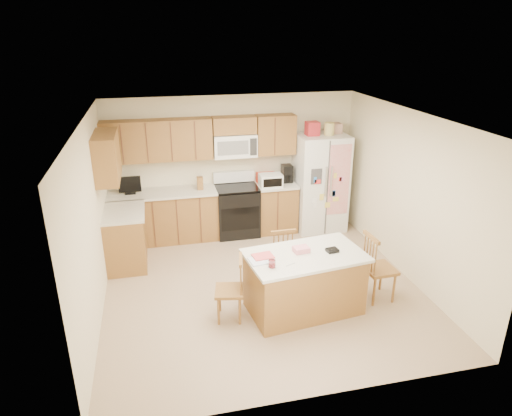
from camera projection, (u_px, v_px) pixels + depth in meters
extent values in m
plane|color=tan|center=(261.00, 286.00, 6.79)|extent=(4.50, 4.50, 0.00)
cube|color=beige|center=(233.00, 164.00, 8.36)|extent=(4.50, 0.10, 2.50)
cube|color=beige|center=(318.00, 294.00, 4.29)|extent=(4.50, 0.10, 2.50)
cube|color=beige|center=(92.00, 223.00, 5.86)|extent=(0.10, 4.50, 2.50)
cube|color=beige|center=(408.00, 196.00, 6.79)|extent=(0.10, 4.50, 2.50)
cube|color=white|center=(262.00, 118.00, 5.86)|extent=(4.50, 4.50, 0.04)
cube|color=#986537|center=(164.00, 217.00, 8.12)|extent=(1.87, 0.60, 0.88)
cube|color=#986537|center=(275.00, 208.00, 8.55)|extent=(0.72, 0.60, 0.88)
cube|color=#986537|center=(126.00, 239.00, 7.28)|extent=(0.60, 0.95, 0.88)
cube|color=beige|center=(162.00, 193.00, 7.94)|extent=(1.87, 0.64, 0.04)
cube|color=beige|center=(276.00, 185.00, 8.37)|extent=(0.72, 0.64, 0.04)
cube|color=beige|center=(123.00, 212.00, 7.12)|extent=(0.64, 0.95, 0.04)
cube|color=#986537|center=(157.00, 140.00, 7.74)|extent=(1.85, 0.33, 0.70)
cube|color=#986537|center=(275.00, 134.00, 8.17)|extent=(0.70, 0.33, 0.70)
cube|color=#986537|center=(234.00, 125.00, 7.94)|extent=(0.76, 0.33, 0.29)
cube|color=#986537|center=(107.00, 157.00, 6.75)|extent=(0.33, 0.95, 0.70)
cube|color=#562E1C|center=(122.00, 145.00, 7.46)|extent=(0.02, 0.01, 0.66)
cube|color=#562E1C|center=(130.00, 227.00, 7.72)|extent=(0.02, 0.01, 0.84)
cube|color=#562E1C|center=(147.00, 143.00, 7.55)|extent=(0.02, 0.01, 0.66)
cube|color=#562E1C|center=(154.00, 225.00, 7.80)|extent=(0.02, 0.01, 0.84)
cube|color=#562E1C|center=(171.00, 142.00, 7.63)|extent=(0.02, 0.01, 0.66)
cube|color=#562E1C|center=(178.00, 223.00, 7.89)|extent=(0.02, 0.01, 0.84)
cube|color=#562E1C|center=(195.00, 141.00, 7.71)|extent=(0.01, 0.01, 0.66)
cube|color=#562E1C|center=(201.00, 221.00, 7.97)|extent=(0.01, 0.01, 0.84)
cube|color=#562E1C|center=(275.00, 137.00, 8.00)|extent=(0.01, 0.01, 0.66)
cube|color=#562E1C|center=(278.00, 214.00, 8.26)|extent=(0.01, 0.01, 0.84)
cube|color=white|center=(235.00, 145.00, 8.04)|extent=(0.76, 0.38, 0.40)
cube|color=slate|center=(233.00, 148.00, 7.86)|extent=(0.54, 0.01, 0.24)
cube|color=#262626|center=(253.00, 147.00, 7.93)|extent=(0.12, 0.01, 0.30)
cube|color=#986537|center=(200.00, 183.00, 8.04)|extent=(0.10, 0.14, 0.22)
cube|color=black|center=(131.00, 193.00, 7.84)|extent=(0.18, 0.12, 0.02)
cube|color=black|center=(130.00, 184.00, 7.79)|extent=(0.38, 0.03, 0.28)
cube|color=red|center=(266.00, 178.00, 8.37)|extent=(0.35, 0.22, 0.18)
cube|color=white|center=(271.00, 180.00, 8.16)|extent=(0.40, 0.28, 0.23)
cube|color=black|center=(273.00, 183.00, 8.03)|extent=(0.34, 0.01, 0.15)
cube|color=black|center=(287.00, 173.00, 8.40)|extent=(0.18, 0.22, 0.32)
cylinder|color=black|center=(288.00, 178.00, 8.36)|extent=(0.12, 0.12, 0.12)
cube|color=black|center=(237.00, 211.00, 8.37)|extent=(0.76, 0.64, 0.88)
cube|color=black|center=(240.00, 219.00, 8.09)|extent=(0.68, 0.01, 0.42)
cube|color=black|center=(237.00, 187.00, 8.20)|extent=(0.76, 0.64, 0.03)
cube|color=white|center=(234.00, 176.00, 8.39)|extent=(0.76, 0.10, 0.20)
cube|color=white|center=(320.00, 182.00, 8.48)|extent=(0.90, 0.75, 1.80)
cube|color=#4C4C4C|center=(327.00, 189.00, 8.13)|extent=(0.02, 0.01, 1.75)
cube|color=silver|center=(326.00, 182.00, 8.05)|extent=(0.02, 0.03, 0.55)
cube|color=silver|center=(331.00, 181.00, 8.07)|extent=(0.02, 0.03, 0.55)
cube|color=#3F3F44|center=(316.00, 176.00, 8.00)|extent=(0.20, 0.01, 0.28)
cube|color=#D84C59|center=(339.00, 180.00, 8.12)|extent=(0.42, 0.01, 1.30)
cube|color=#B2242A|center=(312.00, 129.00, 8.06)|extent=(0.22, 0.22, 0.24)
cylinder|color=#D2BF6C|center=(329.00, 129.00, 8.08)|extent=(0.18, 0.18, 0.22)
cube|color=tan|center=(336.00, 128.00, 8.25)|extent=(0.18, 0.20, 0.18)
cube|color=#986537|center=(304.00, 284.00, 6.09)|extent=(1.55, 1.00, 0.80)
cube|color=beige|center=(305.00, 256.00, 5.94)|extent=(1.64, 1.09, 0.04)
cylinder|color=#B2242A|center=(272.00, 265.00, 5.60)|extent=(0.08, 0.08, 0.06)
cylinder|color=white|center=(272.00, 264.00, 5.60)|extent=(0.09, 0.09, 0.09)
cube|color=#CE7C86|center=(301.00, 249.00, 5.98)|extent=(0.22, 0.17, 0.07)
cube|color=black|center=(332.00, 250.00, 5.99)|extent=(0.16, 0.14, 0.04)
cube|color=white|center=(261.00, 260.00, 5.76)|extent=(0.33, 0.28, 0.01)
cube|color=#D84C4C|center=(263.00, 256.00, 5.84)|extent=(0.28, 0.23, 0.01)
cylinder|color=white|center=(290.00, 264.00, 5.66)|extent=(0.13, 0.07, 0.01)
cube|color=#986537|center=(229.00, 291.00, 5.91)|extent=(0.43, 0.44, 0.04)
cylinder|color=#986537|center=(220.00, 298.00, 6.13)|extent=(0.03, 0.03, 0.39)
cylinder|color=#986537|center=(219.00, 312.00, 5.84)|extent=(0.03, 0.03, 0.39)
cylinder|color=#986537|center=(240.00, 298.00, 6.13)|extent=(0.03, 0.03, 0.39)
cylinder|color=#986537|center=(240.00, 311.00, 5.85)|extent=(0.03, 0.03, 0.39)
cylinder|color=#986537|center=(241.00, 270.00, 5.95)|extent=(0.02, 0.02, 0.43)
cylinder|color=#986537|center=(241.00, 272.00, 5.89)|extent=(0.02, 0.02, 0.43)
cylinder|color=#986537|center=(241.00, 275.00, 5.83)|extent=(0.02, 0.02, 0.43)
cylinder|color=#986537|center=(241.00, 278.00, 5.76)|extent=(0.02, 0.02, 0.43)
cylinder|color=#986537|center=(241.00, 280.00, 5.70)|extent=(0.02, 0.02, 0.43)
cube|color=#986537|center=(241.00, 260.00, 5.75)|extent=(0.11, 0.36, 0.05)
cube|color=#986537|center=(280.00, 256.00, 6.80)|extent=(0.40, 0.38, 0.04)
cylinder|color=#986537|center=(286.00, 263.00, 7.04)|extent=(0.03, 0.03, 0.40)
cylinder|color=#986537|center=(267.00, 265.00, 6.97)|extent=(0.03, 0.03, 0.40)
cylinder|color=#986537|center=(292.00, 272.00, 6.79)|extent=(0.03, 0.03, 0.40)
cylinder|color=#986537|center=(272.00, 274.00, 6.72)|extent=(0.03, 0.03, 0.40)
cylinder|color=#986537|center=(292.00, 245.00, 6.60)|extent=(0.02, 0.02, 0.45)
cylinder|color=#986537|center=(288.00, 245.00, 6.58)|extent=(0.02, 0.02, 0.45)
cylinder|color=#986537|center=(283.00, 246.00, 6.57)|extent=(0.02, 0.02, 0.45)
cylinder|color=#986537|center=(278.00, 246.00, 6.55)|extent=(0.02, 0.02, 0.45)
cylinder|color=#986537|center=(274.00, 247.00, 6.54)|extent=(0.02, 0.02, 0.45)
cube|color=#986537|center=(283.00, 232.00, 6.48)|extent=(0.37, 0.04, 0.05)
cube|color=#986537|center=(379.00, 269.00, 6.34)|extent=(0.43, 0.45, 0.05)
cylinder|color=#986537|center=(394.00, 289.00, 6.31)|extent=(0.04, 0.04, 0.44)
cylinder|color=#986537|center=(381.00, 276.00, 6.62)|extent=(0.04, 0.04, 0.44)
cylinder|color=#986537|center=(374.00, 292.00, 6.24)|extent=(0.04, 0.04, 0.44)
cylinder|color=#986537|center=(362.00, 279.00, 6.55)|extent=(0.04, 0.04, 0.44)
cylinder|color=#986537|center=(376.00, 259.00, 6.06)|extent=(0.02, 0.02, 0.49)
cylinder|color=#986537|center=(373.00, 256.00, 6.13)|extent=(0.02, 0.02, 0.49)
cylinder|color=#986537|center=(370.00, 254.00, 6.20)|extent=(0.02, 0.02, 0.49)
cylinder|color=#986537|center=(367.00, 251.00, 6.27)|extent=(0.02, 0.02, 0.49)
cylinder|color=#986537|center=(364.00, 249.00, 6.34)|extent=(0.02, 0.02, 0.49)
cube|color=#986537|center=(372.00, 237.00, 6.11)|extent=(0.06, 0.41, 0.05)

